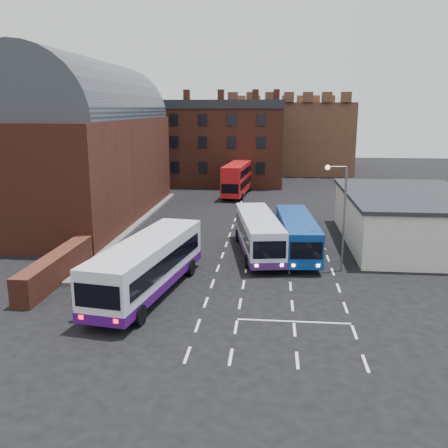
# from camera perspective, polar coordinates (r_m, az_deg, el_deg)

# --- Properties ---
(ground) EXTENTS (180.00, 180.00, 0.00)m
(ground) POSITION_cam_1_polar(r_m,az_deg,el_deg) (30.15, -1.88, -8.38)
(ground) COLOR black
(railway_station) EXTENTS (12.00, 28.00, 16.00)m
(railway_station) POSITION_cam_1_polar(r_m,az_deg,el_deg) (52.58, -16.03, 8.88)
(railway_station) COLOR #602B1E
(railway_station) RESTS_ON ground
(forecourt_wall) EXTENTS (1.20, 10.00, 1.80)m
(forecourt_wall) POSITION_cam_1_polar(r_m,az_deg,el_deg) (34.43, -18.58, -4.73)
(forecourt_wall) COLOR #602B1E
(forecourt_wall) RESTS_ON ground
(cream_building) EXTENTS (10.40, 16.40, 4.25)m
(cream_building) POSITION_cam_1_polar(r_m,az_deg,el_deg) (44.21, 20.28, 0.68)
(cream_building) COLOR beige
(cream_building) RESTS_ON ground
(brick_terrace) EXTENTS (22.00, 10.00, 11.00)m
(brick_terrace) POSITION_cam_1_polar(r_m,az_deg,el_deg) (74.66, -1.90, 8.82)
(brick_terrace) COLOR brown
(brick_terrace) RESTS_ON ground
(castle_keep) EXTENTS (22.00, 22.00, 12.00)m
(castle_keep) POSITION_cam_1_polar(r_m,az_deg,el_deg) (93.98, 7.11, 9.90)
(castle_keep) COLOR brown
(castle_keep) RESTS_ON ground
(bus_white_outbound) EXTENTS (4.72, 12.53, 3.34)m
(bus_white_outbound) POSITION_cam_1_polar(r_m,az_deg,el_deg) (30.43, -8.71, -4.38)
(bus_white_outbound) COLOR silver
(bus_white_outbound) RESTS_ON ground
(bus_white_inbound) EXTENTS (4.26, 11.30, 3.01)m
(bus_white_inbound) POSITION_cam_1_polar(r_m,az_deg,el_deg) (38.41, 3.96, -0.89)
(bus_white_inbound) COLOR silver
(bus_white_inbound) RESTS_ON ground
(bus_blue) EXTENTS (3.26, 10.79, 2.90)m
(bus_blue) POSITION_cam_1_polar(r_m,az_deg,el_deg) (38.62, 8.34, -1.02)
(bus_blue) COLOR navy
(bus_blue) RESTS_ON ground
(bus_red_double) EXTENTS (3.34, 10.55, 4.15)m
(bus_red_double) POSITION_cam_1_polar(r_m,az_deg,el_deg) (64.50, 1.50, 5.21)
(bus_red_double) COLOR red
(bus_red_double) RESTS_ON ground
(street_lamp) EXTENTS (1.50, 0.33, 7.37)m
(street_lamp) POSITION_cam_1_polar(r_m,az_deg,el_deg) (34.59, 13.20, 1.76)
(street_lamp) COLOR #595B60
(street_lamp) RESTS_ON ground
(pedestrian_red) EXTENTS (0.69, 0.49, 1.78)m
(pedestrian_red) POSITION_cam_1_polar(r_m,az_deg,el_deg) (27.71, -16.40, -8.93)
(pedestrian_red) COLOR maroon
(pedestrian_red) RESTS_ON ground
(pedestrian_beige) EXTENTS (0.97, 0.82, 1.76)m
(pedestrian_beige) POSITION_cam_1_polar(r_m,az_deg,el_deg) (29.14, -10.86, -7.53)
(pedestrian_beige) COLOR tan
(pedestrian_beige) RESTS_ON ground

